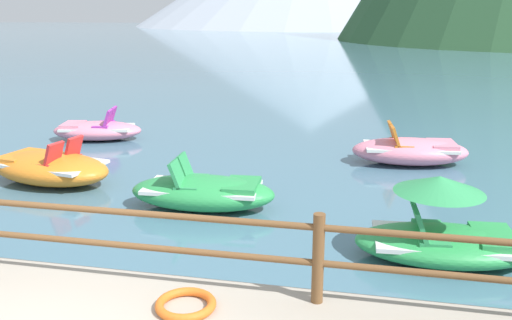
{
  "coord_description": "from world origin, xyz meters",
  "views": [
    {
      "loc": [
        2.82,
        -3.51,
        3.26
      ],
      "look_at": [
        1.02,
        5.0,
        0.9
      ],
      "focal_mm": 38.74,
      "sensor_mm": 36.0,
      "label": 1
    }
  ],
  "objects": [
    {
      "name": "ground_plane",
      "position": [
        0.0,
        40.0,
        0.0
      ],
      "size": [
        200.0,
        200.0,
        0.0
      ],
      "primitive_type": "plane",
      "color": "#477084"
    },
    {
      "name": "dock_railing",
      "position": [
        -0.0,
        1.55,
        0.98
      ],
      "size": [
        23.92,
        0.12,
        0.95
      ],
      "color": "brown",
      "rests_on": "promenade_dock"
    },
    {
      "name": "life_ring",
      "position": [
        1.12,
        1.14,
        0.45
      ],
      "size": [
        0.61,
        0.61,
        0.09
      ],
      "primitive_type": "torus",
      "color": "orange",
      "rests_on": "promenade_dock"
    },
    {
      "name": "pedal_boat_0",
      "position": [
        -3.24,
        5.74,
        0.31
      ],
      "size": [
        2.74,
        1.79,
        0.91
      ],
      "color": "orange",
      "rests_on": "ground"
    },
    {
      "name": "pedal_boat_1",
      "position": [
        3.7,
        8.62,
        0.3
      ],
      "size": [
        2.6,
        1.46,
        0.89
      ],
      "color": "pink",
      "rests_on": "ground"
    },
    {
      "name": "pedal_boat_2",
      "position": [
        -4.14,
        9.36,
        0.26
      ],
      "size": [
        2.45,
        1.57,
        0.83
      ],
      "color": "pink",
      "rests_on": "ground"
    },
    {
      "name": "pedal_boat_3",
      "position": [
        3.85,
        3.71,
        0.38
      ],
      "size": [
        2.42,
        1.39,
        1.18
      ],
      "color": "green",
      "rests_on": "ground"
    },
    {
      "name": "pedal_boat_4",
      "position": [
        0.1,
        4.99,
        0.29
      ],
      "size": [
        2.53,
        1.3,
        0.88
      ],
      "color": "green",
      "rests_on": "ground"
    }
  ]
}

